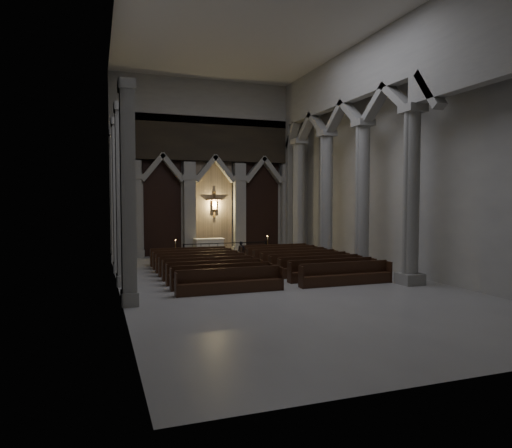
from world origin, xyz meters
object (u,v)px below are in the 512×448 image
Objects in this scene: altar_rail at (226,248)px; candle_stand_left at (176,255)px; altar at (209,246)px; worshipper at (241,252)px; candle_stand_right at (268,251)px; pews at (257,267)px.

altar_rail is 3.22m from candle_stand_left.
altar_rail is (0.61, -2.08, 0.06)m from altar.
altar_rail is 4.44× the size of worshipper.
worshipper is at bearing -71.92° from altar.
candle_stand_left is (-3.17, 0.47, -0.37)m from altar_rail.
altar_rail is at bearing -175.29° from candle_stand_right.
pews is at bearing -63.93° from candle_stand_left.
pews is 7.92× the size of worshipper.
altar is 4.02m from candle_stand_right.
candle_stand_right is at bearing -2.13° from candle_stand_left.
altar_rail is 6.01m from pews.
candle_stand_left is 4.22m from worshipper.
altar reaches higher than pews.
altar is 1.57× the size of candle_stand_left.
altar_rail is at bearing -73.64° from altar.
candle_stand_right reaches higher than altar_rail.
candle_stand_left is 1.04× the size of worshipper.
candle_stand_right is at bearing 4.71° from altar_rail.
candle_stand_left is 7.20m from pews.
candle_stand_right is at bearing -27.22° from altar.
candle_stand_left is at bearing 116.07° from pews.
altar_rail is 4.27× the size of candle_stand_left.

